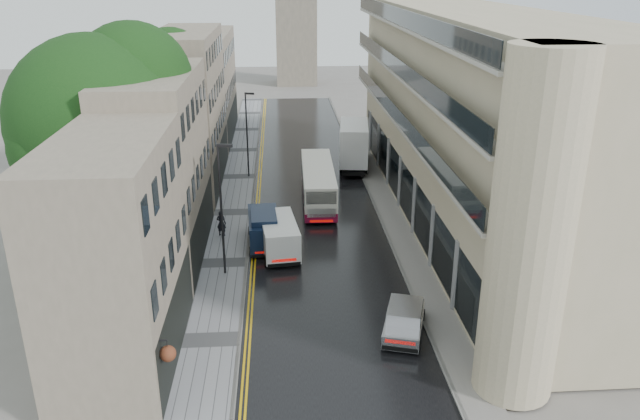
{
  "coord_description": "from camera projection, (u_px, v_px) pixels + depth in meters",
  "views": [
    {
      "loc": [
        -2.45,
        -14.63,
        16.47
      ],
      "look_at": [
        -0.23,
        18.0,
        3.8
      ],
      "focal_mm": 35.0,
      "sensor_mm": 36.0,
      "label": 1
    }
  ],
  "objects": [
    {
      "name": "old_shop_row",
      "position": [
        181.0,
        125.0,
        44.86
      ],
      "size": [
        4.5,
        56.0,
        12.0
      ],
      "primitive_type": null,
      "color": "gray",
      "rests_on": "ground"
    },
    {
      "name": "left_sidewalk",
      "position": [
        233.0,
        213.0,
        44.91
      ],
      "size": [
        2.7,
        85.0,
        0.12
      ],
      "primitive_type": "cube",
      "color": "gray",
      "rests_on": "ground"
    },
    {
      "name": "navy_van",
      "position": [
        251.0,
        238.0,
        37.87
      ],
      "size": [
        2.13,
        4.74,
        2.36
      ],
      "primitive_type": null,
      "rotation": [
        0.0,
        0.0,
        0.06
      ],
      "color": "black",
      "rests_on": "road"
    },
    {
      "name": "silver_hatchback",
      "position": [
        384.0,
        332.0,
        28.84
      ],
      "size": [
        2.79,
        4.28,
        1.48
      ],
      "primitive_type": null,
      "rotation": [
        0.0,
        0.0,
        -0.29
      ],
      "color": "#B5B4B9",
      "rests_on": "road"
    },
    {
      "name": "lamp_post_near",
      "position": [
        221.0,
        211.0,
        34.54
      ],
      "size": [
        0.88,
        0.32,
        7.62
      ],
      "primitive_type": null,
      "rotation": [
        0.0,
        0.0,
        -0.16
      ],
      "color": "black",
      "rests_on": "left_sidewalk"
    },
    {
      "name": "pedestrian",
      "position": [
        221.0,
        223.0,
        40.64
      ],
      "size": [
        0.71,
        0.56,
        1.72
      ],
      "primitive_type": "imported",
      "rotation": [
        0.0,
        0.0,
        2.89
      ],
      "color": "black",
      "rests_on": "left_sidewalk"
    },
    {
      "name": "road",
      "position": [
        314.0,
        211.0,
        45.29
      ],
      "size": [
        9.0,
        85.0,
        0.02
      ],
      "primitive_type": "cube",
      "color": "black",
      "rests_on": "ground"
    },
    {
      "name": "white_lorry",
      "position": [
        341.0,
        150.0,
        52.96
      ],
      "size": [
        3.24,
        8.03,
        4.1
      ],
      "primitive_type": null,
      "rotation": [
        0.0,
        0.0,
        -0.12
      ],
      "color": "white",
      "rests_on": "road"
    },
    {
      "name": "lamp_post_far",
      "position": [
        247.0,
        135.0,
        51.41
      ],
      "size": [
        0.81,
        0.41,
        7.05
      ],
      "primitive_type": null,
      "rotation": [
        0.0,
        0.0,
        -0.31
      ],
      "color": "black",
      "rests_on": "left_sidewalk"
    },
    {
      "name": "cream_bus",
      "position": [
        305.0,
        197.0,
        44.15
      ],
      "size": [
        2.47,
        10.03,
        2.72
      ],
      "primitive_type": null,
      "rotation": [
        0.0,
        0.0,
        -0.02
      ],
      "color": "silver",
      "rests_on": "road"
    },
    {
      "name": "tree_near",
      "position": [
        100.0,
        150.0,
        35.02
      ],
      "size": [
        10.56,
        10.56,
        13.89
      ],
      "primitive_type": null,
      "color": "black",
      "rests_on": "ground"
    },
    {
      "name": "tree_far",
      "position": [
        150.0,
        113.0,
        47.39
      ],
      "size": [
        9.24,
        9.24,
        12.46
      ],
      "primitive_type": null,
      "color": "black",
      "rests_on": "ground"
    },
    {
      "name": "right_sidewalk",
      "position": [
        388.0,
        209.0,
        45.62
      ],
      "size": [
        1.8,
        85.0,
        0.12
      ],
      "primitive_type": "cube",
      "color": "slate",
      "rests_on": "ground"
    },
    {
      "name": "modern_block",
      "position": [
        468.0,
        119.0,
        42.02
      ],
      "size": [
        8.0,
        40.0,
        14.0
      ],
      "primitive_type": null,
      "color": "#C1B08F",
      "rests_on": "ground"
    },
    {
      "name": "white_van",
      "position": [
        266.0,
        249.0,
        36.6
      ],
      "size": [
        2.59,
        5.01,
        2.18
      ],
      "primitive_type": null,
      "rotation": [
        0.0,
        0.0,
        0.11
      ],
      "color": "white",
      "rests_on": "road"
    }
  ]
}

